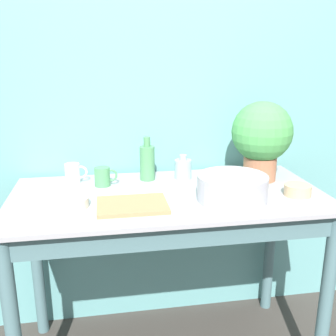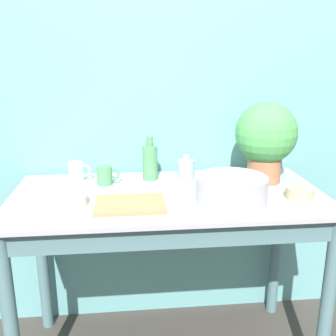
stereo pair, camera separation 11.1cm
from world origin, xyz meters
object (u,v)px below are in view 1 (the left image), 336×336
(potted_plant, at_px, (262,136))
(bottle_short, at_px, (183,169))
(bottle_tall, at_px, (147,162))
(mug_white, at_px, (73,173))
(mug_green, at_px, (103,177))
(bowl_small_tan, at_px, (298,190))
(bowl_small_cream, at_px, (71,202))
(bowl_wash_large, at_px, (232,188))
(tray_board, at_px, (132,205))

(potted_plant, xyz_separation_m, bottle_short, (-0.38, 0.08, -0.17))
(bottle_tall, bearing_deg, mug_white, 178.68)
(mug_green, xyz_separation_m, bowl_small_tan, (0.86, -0.28, -0.02))
(potted_plant, xyz_separation_m, bowl_small_cream, (-0.92, -0.23, -0.20))
(bowl_wash_large, distance_m, mug_green, 0.62)
(bottle_short, height_order, bowl_small_cream, bottle_short)
(potted_plant, xyz_separation_m, bowl_wash_large, (-0.23, -0.26, -0.17))
(potted_plant, xyz_separation_m, tray_board, (-0.66, -0.27, -0.22))
(bowl_wash_large, xyz_separation_m, bowl_small_tan, (0.31, 0.01, -0.03))
(bottle_short, bearing_deg, bowl_small_cream, -150.45)
(tray_board, bearing_deg, mug_green, 111.39)
(mug_white, xyz_separation_m, tray_board, (0.26, -0.37, -0.04))
(mug_white, height_order, bowl_small_tan, mug_white)
(mug_white, distance_m, bowl_small_tan, 1.06)
(bowl_wash_large, distance_m, bottle_short, 0.37)
(potted_plant, bearing_deg, bottle_short, 168.23)
(bottle_short, bearing_deg, potted_plant, -11.77)
(bottle_short, relative_size, mug_green, 1.12)
(bowl_small_cream, bearing_deg, potted_plant, 13.91)
(bowl_small_tan, bearing_deg, potted_plant, 107.16)
(bottle_tall, distance_m, bottle_short, 0.19)
(bowl_small_tan, relative_size, tray_board, 0.41)
(bottle_short, bearing_deg, tray_board, -129.57)
(bowl_wash_large, height_order, bottle_short, bottle_short)
(potted_plant, relative_size, bowl_small_cream, 2.65)
(mug_green, bearing_deg, tray_board, -68.61)
(bottle_short, xyz_separation_m, bowl_small_tan, (0.46, -0.33, -0.03))
(bowl_small_tan, bearing_deg, bowl_wash_large, -178.90)
(bottle_tall, distance_m, bowl_small_tan, 0.73)
(mug_green, xyz_separation_m, mug_white, (-0.14, 0.07, 0.00))
(bottle_short, relative_size, tray_board, 0.42)
(bowl_small_tan, height_order, tray_board, bowl_small_tan)
(potted_plant, bearing_deg, bottle_tall, 170.94)
(bottle_tall, relative_size, bowl_small_tan, 1.83)
(potted_plant, distance_m, bowl_small_cream, 0.97)
(mug_green, height_order, bowl_small_cream, mug_green)
(bowl_small_cream, xyz_separation_m, bowl_small_tan, (1.00, -0.03, 0.00))
(mug_green, bearing_deg, mug_white, 153.86)
(mug_white, height_order, bowl_small_cream, mug_white)
(mug_green, bearing_deg, potted_plant, -1.99)
(mug_white, bearing_deg, potted_plant, -6.02)
(bowl_wash_large, height_order, bowl_small_tan, bowl_wash_large)
(potted_plant, distance_m, bowl_small_tan, 0.33)
(potted_plant, height_order, bottle_short, potted_plant)
(mug_green, height_order, tray_board, mug_green)
(bowl_wash_large, bearing_deg, potted_plant, 48.32)
(mug_white, relative_size, bowl_small_tan, 0.91)
(bowl_wash_large, relative_size, bottle_tall, 1.38)
(mug_white, bearing_deg, bowl_small_cream, -88.80)
(potted_plant, height_order, bowl_small_cream, potted_plant)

